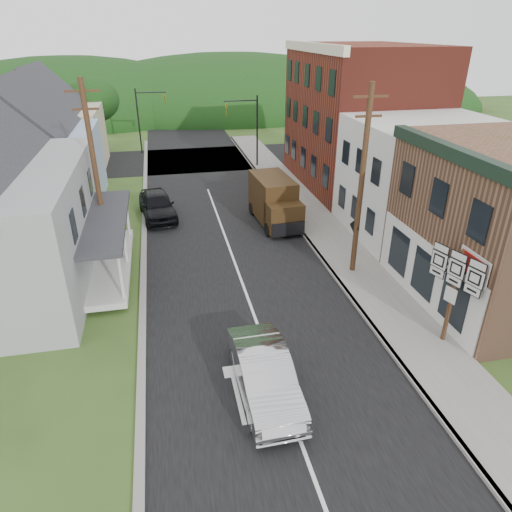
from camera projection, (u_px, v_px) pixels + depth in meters
ground at (258, 325)px, 18.80m from camera, size 120.00×120.00×0.00m
road at (223, 231)px, 27.54m from camera, size 9.00×90.00×0.02m
cross_road at (197, 159)px, 42.41m from camera, size 60.00×9.00×0.02m
sidewalk_right at (327, 235)px, 26.85m from camera, size 2.80×55.00×0.15m
curb_right at (305, 236)px, 26.60m from camera, size 0.20×55.00×0.15m
curb_left at (144, 251)px, 24.91m from camera, size 0.30×55.00×0.12m
storefront_white at (424, 179)px, 25.99m from camera, size 8.00×7.00×6.50m
storefront_red at (359, 119)px, 33.51m from camera, size 8.00×12.00×10.00m
house_blue at (40, 151)px, 29.97m from camera, size 7.14×8.16×7.28m
house_cream at (56, 126)px, 37.75m from camera, size 7.14×8.16×7.28m
utility_pole_right at (361, 183)px, 20.81m from camera, size 1.60×0.26×9.00m
utility_pole_left at (95, 171)px, 22.50m from camera, size 1.60×0.26×9.00m
traffic_signal_right at (249, 123)px, 38.46m from camera, size 2.87×0.20×6.00m
traffic_signal_left at (145, 113)px, 42.98m from camera, size 2.87×0.20×6.00m
tree_left_d at (93, 100)px, 42.92m from camera, size 4.80×4.80×6.94m
forested_ridge at (179, 111)px, 66.89m from camera, size 90.00×30.00×16.00m
silver_sedan at (265, 375)px, 14.95m from camera, size 1.79×4.86×1.59m
dark_sedan at (157, 205)px, 29.08m from camera, size 2.62×5.18×1.69m
delivery_van at (275, 201)px, 27.95m from camera, size 2.41×5.23×2.85m
route_sign_cluster at (454, 284)px, 16.58m from camera, size 0.73×2.12×3.85m
warning_sign at (354, 238)px, 22.15m from camera, size 0.22×0.71×2.66m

